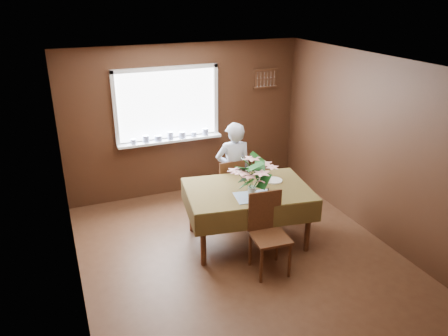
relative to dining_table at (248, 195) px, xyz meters
name	(u,v)px	position (x,y,z in m)	size (l,w,h in m)	color
floor	(240,256)	(-0.25, -0.32, -0.70)	(4.50, 4.50, 0.00)	#452717
ceiling	(243,65)	(-0.25, -0.32, 1.80)	(4.50, 4.50, 0.00)	white
wall_back	(185,121)	(-0.25, 1.93, 0.55)	(4.00, 4.00, 0.00)	#57331F
wall_front	(360,272)	(-0.25, -2.57, 0.55)	(4.00, 4.00, 0.00)	#57331F
wall_left	(69,196)	(-2.25, -0.32, 0.55)	(4.50, 4.50, 0.00)	#57331F
wall_right	(373,148)	(1.75, -0.32, 0.55)	(4.50, 4.50, 0.00)	#57331F
window_assembly	(169,118)	(-0.55, 1.87, 0.64)	(1.72, 0.20, 1.22)	white
spoon_rack	(266,78)	(1.20, 1.89, 1.15)	(0.44, 0.05, 0.33)	#512E1A
dining_table	(248,195)	(0.00, 0.00, 0.00)	(1.80, 1.36, 0.81)	#512E1A
chair_far	(230,185)	(0.06, 0.78, -0.19)	(0.40, 0.40, 0.93)	#512E1A
chair_near	(268,229)	(-0.04, -0.67, -0.16)	(0.46, 0.46, 1.01)	#512E1A
seated_woman	(234,171)	(0.11, 0.75, 0.05)	(0.55, 0.36, 1.50)	white
flower_bouquet	(252,175)	(-0.06, -0.25, 0.41)	(0.55, 0.55, 0.47)	white
side_plate	(274,180)	(0.44, 0.09, 0.10)	(0.24, 0.24, 0.01)	white
table_knife	(268,191)	(0.20, -0.20, 0.11)	(0.02, 0.21, 0.00)	silver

